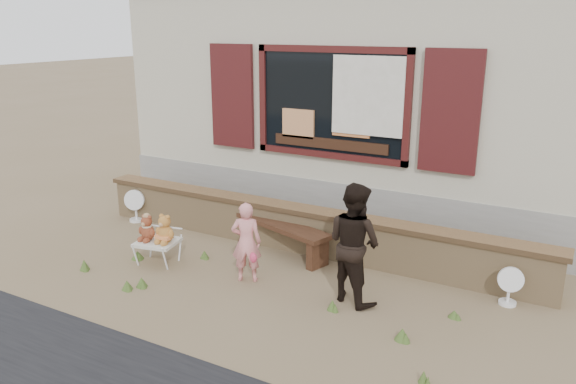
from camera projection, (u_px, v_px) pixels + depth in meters
The scene contains 12 objects.
ground at pixel (266, 275), 7.46m from camera, with size 80.00×80.00×0.00m, color brown.
shopfront at pixel (387, 90), 10.65m from camera, with size 8.04×5.13×4.00m.
brick_wall at pixel (301, 228), 8.20m from camera, with size 7.10×0.36×0.67m.
bench at pixel (279, 230), 8.15m from camera, with size 1.81×0.90×0.46m.
folding_chair at pixel (157, 243), 7.76m from camera, with size 0.62×0.57×0.33m.
teddy_bear_left at pixel (147, 227), 7.73m from camera, with size 0.27×0.24×0.37m, color brown, non-canonical shape.
teddy_bear_right at pixel (165, 228), 7.65m from camera, with size 0.30×0.26×0.41m, color #9A642B, non-canonical shape.
child at pixel (246, 242), 7.17m from camera, with size 0.39×0.25×1.06m, color pink.
adult at pixel (354, 243), 6.60m from camera, with size 0.71×0.55×1.47m, color black.
fan_left at pixel (136, 205), 9.43m from camera, with size 0.36×0.24×0.56m.
fan_right at pixel (509, 286), 6.62m from camera, with size 0.31×0.21×0.49m.
grass_tufts at pixel (212, 279), 7.19m from camera, with size 4.85×1.64×0.15m.
Camera 1 is at (3.55, -5.83, 3.20)m, focal length 35.00 mm.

